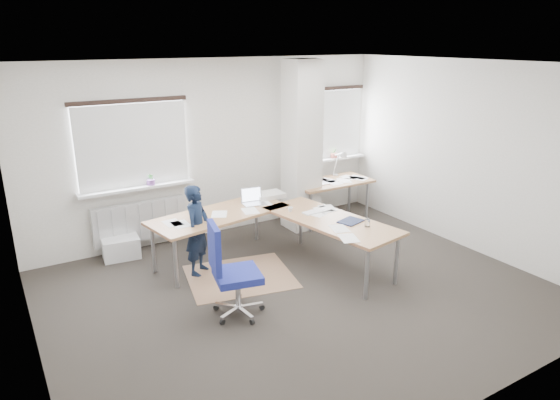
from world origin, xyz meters
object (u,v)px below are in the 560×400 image
person (198,230)px  desk_main (276,217)px  desk_side (332,183)px  task_chair (234,290)px

person → desk_main: bearing=-58.0°
desk_side → task_chair: desk_side is taller
desk_side → task_chair: (-2.86, -1.97, -0.37)m
desk_side → desk_main: bearing=-149.0°
person → task_chair: bearing=-136.6°
desk_side → person: bearing=-164.9°
desk_main → task_chair: size_ratio=2.45×
desk_main → task_chair: 1.54m
desk_main → person: bearing=154.8°
desk_side → task_chair: bearing=-144.8°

